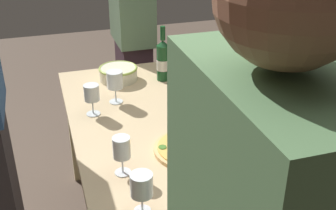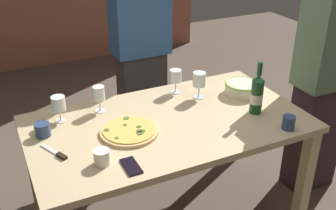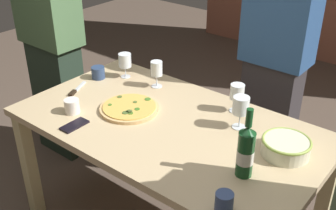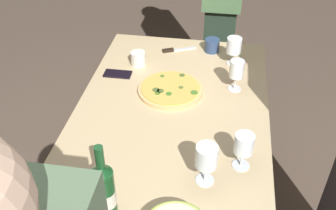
% 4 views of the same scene
% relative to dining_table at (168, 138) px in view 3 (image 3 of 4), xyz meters
% --- Properties ---
extents(dining_table, '(1.60, 0.90, 0.75)m').
position_rel_dining_table_xyz_m(dining_table, '(0.00, 0.00, 0.00)').
color(dining_table, tan).
rests_on(dining_table, ground).
extents(pizza, '(0.32, 0.32, 0.03)m').
position_rel_dining_table_xyz_m(pizza, '(-0.25, -0.03, 0.10)').
color(pizza, '#E2B373').
rests_on(pizza, dining_table).
extents(serving_bowl, '(0.23, 0.23, 0.08)m').
position_rel_dining_table_xyz_m(serving_bowl, '(0.59, 0.12, 0.14)').
color(serving_bowl, beige).
rests_on(serving_bowl, dining_table).
extents(wine_bottle, '(0.07, 0.07, 0.32)m').
position_rel_dining_table_xyz_m(wine_bottle, '(0.52, -0.13, 0.21)').
color(wine_bottle, '#15451F').
rests_on(wine_bottle, dining_table).
extents(wine_glass_near_pizza, '(0.07, 0.07, 0.16)m').
position_rel_dining_table_xyz_m(wine_glass_near_pizza, '(-0.32, 0.29, 0.20)').
color(wine_glass_near_pizza, white).
rests_on(wine_glass_near_pizza, dining_table).
extents(wine_glass_by_bottle, '(0.08, 0.08, 0.17)m').
position_rel_dining_table_xyz_m(wine_glass_by_bottle, '(0.31, 0.19, 0.21)').
color(wine_glass_by_bottle, white).
rests_on(wine_glass_by_bottle, dining_table).
extents(wine_glass_far_left, '(0.08, 0.08, 0.16)m').
position_rel_dining_table_xyz_m(wine_glass_far_left, '(-0.56, 0.27, 0.20)').
color(wine_glass_far_left, white).
rests_on(wine_glass_far_left, dining_table).
extents(wine_glass_far_right, '(0.08, 0.08, 0.16)m').
position_rel_dining_table_xyz_m(wine_glass_far_right, '(0.21, 0.32, 0.20)').
color(wine_glass_far_right, white).
rests_on(wine_glass_far_right, dining_table).
extents(cup_amber, '(0.08, 0.08, 0.08)m').
position_rel_dining_table_xyz_m(cup_amber, '(-0.47, -0.24, 0.13)').
color(cup_amber, white).
rests_on(cup_amber, dining_table).
extents(cup_ceramic, '(0.08, 0.08, 0.08)m').
position_rel_dining_table_xyz_m(cup_ceramic, '(-0.68, 0.15, 0.13)').
color(cup_ceramic, navy).
rests_on(cup_ceramic, dining_table).
extents(cup_spare, '(0.07, 0.07, 0.08)m').
position_rel_dining_table_xyz_m(cup_spare, '(0.57, -0.37, 0.13)').
color(cup_spare, navy).
rests_on(cup_spare, dining_table).
extents(cell_phone, '(0.07, 0.14, 0.01)m').
position_rel_dining_table_xyz_m(cell_phone, '(-0.35, -0.32, 0.10)').
color(cell_phone, black).
rests_on(cell_phone, dining_table).
extents(pizza_knife, '(0.10, 0.19, 0.02)m').
position_rel_dining_table_xyz_m(pizza_knife, '(-0.65, -0.06, 0.10)').
color(pizza_knife, silver).
rests_on(pizza_knife, dining_table).
extents(person_host, '(0.41, 0.24, 1.74)m').
position_rel_dining_table_xyz_m(person_host, '(0.18, 0.84, 0.24)').
color(person_host, '#342F32').
rests_on(person_host, ground).
extents(person_guest_right, '(0.44, 0.24, 1.75)m').
position_rel_dining_table_xyz_m(person_guest_right, '(-1.17, 0.18, 0.24)').
color(person_guest_right, '#243528').
rests_on(person_guest_right, ground).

